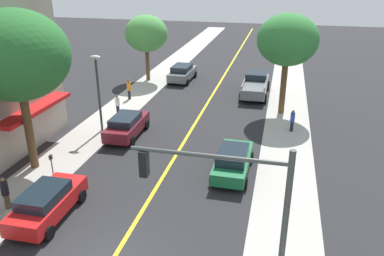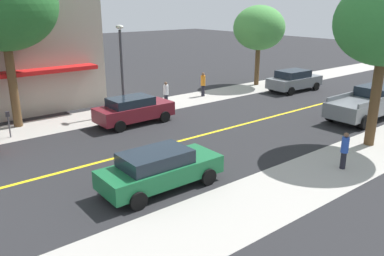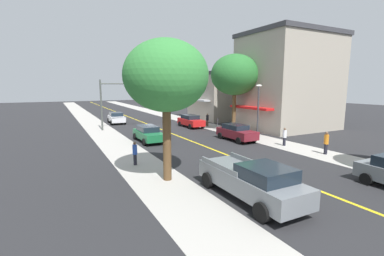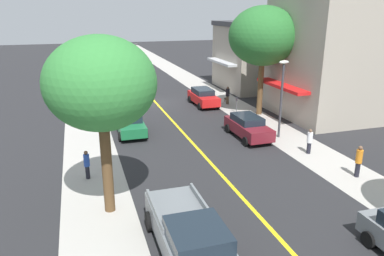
{
  "view_description": "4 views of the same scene",
  "coord_description": "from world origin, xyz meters",
  "views": [
    {
      "loc": [
        5.88,
        -10.95,
        10.83
      ],
      "look_at": [
        1.04,
        9.67,
        1.95
      ],
      "focal_mm": 36.48,
      "sensor_mm": 36.0,
      "label": 1
    },
    {
      "loc": [
        14.68,
        1.05,
        6.53
      ],
      "look_at": [
        1.81,
        11.35,
        1.26
      ],
      "focal_mm": 36.57,
      "sensor_mm": 36.0,
      "label": 2
    },
    {
      "loc": [
        11.6,
        32.28,
        5.18
      ],
      "look_at": [
        0.59,
        11.34,
        1.49
      ],
      "focal_mm": 25.04,
      "sensor_mm": 36.0,
      "label": 3
    },
    {
      "loc": [
        6.99,
        33.96,
        8.56
      ],
      "look_at": [
        0.36,
        12.73,
        1.41
      ],
      "focal_mm": 34.63,
      "sensor_mm": 36.0,
      "label": 4
    }
  ],
  "objects": [
    {
      "name": "road_centerline_stripe",
      "position": [
        0.0,
        0.0,
        0.0
      ],
      "size": [
        0.2,
        126.0,
        0.0
      ],
      "primitive_type": "cube",
      "color": "yellow",
      "rests_on": "ground"
    },
    {
      "name": "pedestrian_orange_shirt",
      "position": [
        -6.83,
        19.31,
        0.94
      ],
      "size": [
        0.34,
        0.34,
        1.76
      ],
      "rotation": [
        0.0,
        0.0,
        0.09
      ],
      "color": "black",
      "rests_on": "ground"
    },
    {
      "name": "red_sedan_left_curb",
      "position": [
        -4.02,
        2.22,
        0.82
      ],
      "size": [
        1.99,
        4.42,
        1.56
      ],
      "rotation": [
        0.0,
        0.0,
        1.58
      ],
      "color": "red",
      "rests_on": "ground"
    },
    {
      "name": "small_dog",
      "position": [
        -6.52,
        1.72,
        0.33
      ],
      "size": [
        0.26,
        0.67,
        0.51
      ],
      "rotation": [
        0.0,
        0.0,
        1.61
      ],
      "color": "#4C3828",
      "rests_on": "ground"
    },
    {
      "name": "traffic_light_mast",
      "position": [
        4.82,
        -0.57,
        3.99
      ],
      "size": [
        5.04,
        0.32,
        5.95
      ],
      "rotation": [
        0.0,
        0.0,
        3.14
      ],
      "color": "#474C47",
      "rests_on": "ground"
    },
    {
      "name": "ground_plane",
      "position": [
        0.0,
        0.0,
        0.0
      ],
      "size": [
        140.0,
        140.0,
        0.0
      ],
      "primitive_type": "plane",
      "color": "#262628"
    },
    {
      "name": "corner_shop_building",
      "position": [
        -14.18,
        8.47,
        5.74
      ],
      "size": [
        11.72,
        8.61,
        11.47
      ],
      "rotation": [
        0.0,
        0.0,
        -1.57
      ],
      "color": "#A39989",
      "rests_on": "ground"
    },
    {
      "name": "sidewalk_right",
      "position": [
        6.63,
        0.0,
        0.0
      ],
      "size": [
        3.22,
        126.0,
        0.01
      ],
      "primitive_type": "cube",
      "color": "#ADA8A0",
      "rests_on": "ground"
    },
    {
      "name": "pedestrian_black_shirt",
      "position": [
        -6.36,
        2.44,
        0.88
      ],
      "size": [
        0.35,
        0.35,
        1.67
      ],
      "rotation": [
        0.0,
        0.0,
        4.98
      ],
      "color": "brown",
      "rests_on": "ground"
    },
    {
      "name": "street_tree_left_far",
      "position": [
        6.12,
        18.9,
        5.7
      ],
      "size": [
        4.53,
        4.53,
        7.66
      ],
      "color": "brown",
      "rests_on": "ground"
    },
    {
      "name": "pedestrian_white_shirt",
      "position": [
        -6.33,
        15.64,
        0.84
      ],
      "size": [
        0.33,
        0.33,
        1.59
      ],
      "rotation": [
        0.0,
        0.0,
        2.0
      ],
      "color": "black",
      "rests_on": "ground"
    },
    {
      "name": "street_lamp",
      "position": [
        -6.13,
        12.34,
        3.4
      ],
      "size": [
        0.7,
        0.36,
        5.35
      ],
      "color": "#38383D",
      "rests_on": "ground"
    },
    {
      "name": "brick_apartment_block",
      "position": [
        -14.18,
        -3.56,
        3.67
      ],
      "size": [
        12.44,
        8.52,
        7.32
      ],
      "rotation": [
        0.0,
        0.0,
        -1.57
      ],
      "color": "#A39989",
      "rests_on": "ground"
    },
    {
      "name": "fire_hydrant",
      "position": [
        -5.44,
        -2.58,
        0.43
      ],
      "size": [
        0.44,
        0.24,
        0.87
      ],
      "color": "red",
      "rests_on": "ground"
    },
    {
      "name": "white_sedan_right_curb",
      "position": [
        3.63,
        -5.83,
        0.81
      ],
      "size": [
        2.22,
        4.34,
        1.53
      ],
      "rotation": [
        0.0,
        0.0,
        1.52
      ],
      "color": "silver",
      "rests_on": "ground"
    },
    {
      "name": "pedestrian_blue_shirt",
      "position": [
        6.93,
        15.25,
        0.83
      ],
      "size": [
        0.3,
        0.3,
        1.57
      ],
      "rotation": [
        0.0,
        0.0,
        4.36
      ],
      "color": "black",
      "rests_on": "ground"
    },
    {
      "name": "green_sedan_right_curb",
      "position": [
        3.69,
        8.34,
        0.78
      ],
      "size": [
        2.03,
        4.63,
        1.48
      ],
      "rotation": [
        0.0,
        0.0,
        1.56
      ],
      "color": "#196638",
      "rests_on": "ground"
    },
    {
      "name": "grey_pickup_truck",
      "position": [
        3.71,
        23.16,
        0.93
      ],
      "size": [
        2.34,
        5.92,
        1.82
      ],
      "rotation": [
        0.0,
        0.0,
        1.57
      ],
      "color": "slate",
      "rests_on": "ground"
    },
    {
      "name": "parking_meter",
      "position": [
        -5.87,
        5.61,
        0.9
      ],
      "size": [
        0.12,
        0.18,
        1.36
      ],
      "color": "#4C4C51",
      "rests_on": "ground"
    },
    {
      "name": "maroon_sedan_left_curb",
      "position": [
        -4.0,
        11.78,
        0.82
      ],
      "size": [
        2.04,
        4.45,
        1.55
      ],
      "rotation": [
        0.0,
        0.0,
        1.58
      ],
      "color": "maroon",
      "rests_on": "ground"
    },
    {
      "name": "street_tree_right_corner",
      "position": [
        -7.6,
        6.48,
        6.49
      ],
      "size": [
        5.6,
        5.6,
        8.89
      ],
      "color": "brown",
      "rests_on": "ground"
    },
    {
      "name": "sidewalk_left",
      "position": [
        -6.63,
        0.0,
        0.0
      ],
      "size": [
        3.22,
        126.0,
        0.01
      ],
      "primitive_type": "cube",
      "color": "#ADA8A0",
      "rests_on": "ground"
    }
  ]
}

